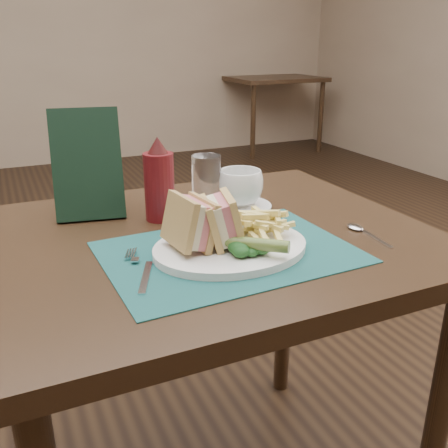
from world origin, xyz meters
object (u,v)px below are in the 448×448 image
object	(u,v)px
sandwich_half_a	(180,224)
saucer	(240,207)
sandwich_half_b	(211,221)
ketchup_bottle	(159,179)
plate	(231,248)
drinking_glass	(206,183)
check_presenter	(87,164)
placemat	(229,252)
table_main	(212,380)
coffee_cup	(240,188)
table_bg_right	(272,114)

from	to	relation	value
sandwich_half_a	saucer	size ratio (longest dim) A/B	0.67
sandwich_half_b	ketchup_bottle	distance (m)	0.23
plate	ketchup_bottle	distance (m)	0.25
drinking_glass	check_presenter	size ratio (longest dim) A/B	0.53
placemat	sandwich_half_a	xyz separation A→B (m)	(-0.09, 0.01, 0.07)
table_main	saucer	distance (m)	0.41
table_main	check_presenter	bearing A→B (deg)	134.72
saucer	coffee_cup	bearing A→B (deg)	0.00
placemat	check_presenter	bearing A→B (deg)	121.61
coffee_cup	ketchup_bottle	distance (m)	0.20
sandwich_half_a	drinking_glass	bearing A→B (deg)	50.19
saucer	ketchup_bottle	bearing A→B (deg)	177.10
table_bg_right	sandwich_half_b	xyz separation A→B (m)	(-2.31, -3.81, 0.44)
placemat	saucer	xyz separation A→B (m)	(0.13, 0.22, 0.00)
plate	drinking_glass	bearing A→B (deg)	75.81
table_main	sandwich_half_b	world-z (taller)	sandwich_half_b
check_presenter	drinking_glass	bearing A→B (deg)	-4.98
sandwich_half_a	drinking_glass	xyz separation A→B (m)	(0.15, 0.24, -0.00)
sandwich_half_b	coffee_cup	size ratio (longest dim) A/B	0.90
table_bg_right	plate	xyz separation A→B (m)	(-2.28, -3.82, 0.38)
sandwich_half_b	drinking_glass	bearing A→B (deg)	83.14
table_bg_right	ketchup_bottle	bearing A→B (deg)	-123.10
plate	table_bg_right	bearing A→B (deg)	57.36
drinking_glass	ketchup_bottle	size ratio (longest dim) A/B	0.70
coffee_cup	check_presenter	size ratio (longest dim) A/B	0.43
drinking_glass	table_bg_right	bearing A→B (deg)	58.13
sandwich_half_a	table_bg_right	bearing A→B (deg)	50.70
placemat	check_presenter	world-z (taller)	check_presenter
ketchup_bottle	check_presenter	bearing A→B (deg)	147.48
placemat	drinking_glass	bearing A→B (deg)	76.79
placemat	sandwich_half_a	distance (m)	0.11
table_main	saucer	world-z (taller)	saucer
table_bg_right	coffee_cup	bearing A→B (deg)	-120.81
table_bg_right	drinking_glass	size ratio (longest dim) A/B	6.92
table_bg_right	table_main	bearing A→B (deg)	-121.47
sandwich_half_a	check_presenter	size ratio (longest dim) A/B	0.41
table_main	coffee_cup	distance (m)	0.46
drinking_glass	sandwich_half_a	bearing A→B (deg)	-122.41
table_main	check_presenter	size ratio (longest dim) A/B	3.65
placemat	coffee_cup	distance (m)	0.26
table_bg_right	coffee_cup	world-z (taller)	coffee_cup
saucer	drinking_glass	world-z (taller)	drinking_glass
table_bg_right	check_presenter	world-z (taller)	check_presenter
plate	coffee_cup	bearing A→B (deg)	58.03
drinking_glass	ketchup_bottle	bearing A→B (deg)	-171.64
table_main	table_bg_right	xyz separation A→B (m)	(2.27, 3.71, 0.00)
placemat	sandwich_half_b	size ratio (longest dim) A/B	4.78
table_main	ketchup_bottle	distance (m)	0.49
drinking_glass	saucer	bearing A→B (deg)	-20.14
table_bg_right	plate	size ratio (longest dim) A/B	3.00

